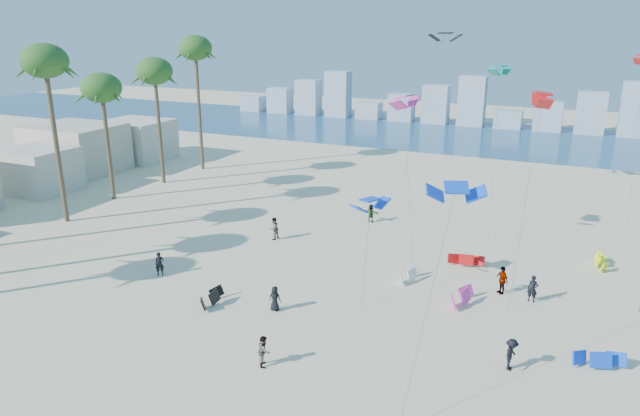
% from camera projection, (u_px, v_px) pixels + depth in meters
% --- Properties ---
extents(ground, '(220.00, 220.00, 0.00)m').
position_uv_depth(ground, '(131.00, 376.00, 28.37)').
color(ground, beige).
rests_on(ground, ground).
extents(ocean, '(220.00, 220.00, 0.00)m').
position_uv_depth(ocean, '(449.00, 135.00, 90.74)').
color(ocean, navy).
rests_on(ocean, ground).
extents(kitesurfer_near, '(0.72, 0.71, 1.67)m').
position_uv_depth(kitesurfer_near, '(160.00, 264.00, 39.60)').
color(kitesurfer_near, black).
rests_on(kitesurfer_near, ground).
extents(kitesurfer_mid, '(0.92, 0.99, 1.64)m').
position_uv_depth(kitesurfer_mid, '(264.00, 351.00, 29.09)').
color(kitesurfer_mid, gray).
rests_on(kitesurfer_mid, ground).
extents(kitesurfers_far, '(20.85, 19.57, 1.87)m').
position_uv_depth(kitesurfers_far, '(393.00, 264.00, 39.52)').
color(kitesurfers_far, black).
rests_on(kitesurfers_far, ground).
extents(grounded_kites, '(23.81, 19.08, 0.86)m').
position_uv_depth(grounded_kites, '(462.00, 291.00, 36.48)').
color(grounded_kites, black).
rests_on(grounded_kites, ground).
extents(flying_kites, '(30.46, 39.40, 16.41)m').
position_uv_depth(flying_kites, '(540.00, 113.00, 38.18)').
color(flying_kites, blue).
rests_on(flying_kites, ground).
extents(palm_row, '(6.30, 44.80, 15.54)m').
position_uv_depth(palm_row, '(48.00, 83.00, 47.37)').
color(palm_row, brown).
rests_on(palm_row, ground).
extents(beachfront_buildings, '(11.50, 43.00, 6.00)m').
position_uv_depth(beachfront_buildings, '(16.00, 167.00, 58.91)').
color(beachfront_buildings, beige).
rests_on(beachfront_buildings, ground).
extents(distant_skyline, '(85.00, 3.00, 8.40)m').
position_uv_depth(distant_skyline, '(456.00, 107.00, 98.93)').
color(distant_skyline, '#9EADBF').
rests_on(distant_skyline, ground).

